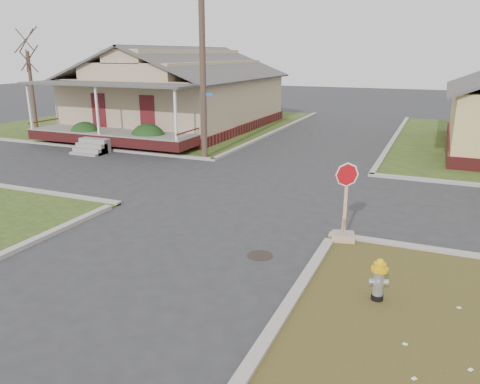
% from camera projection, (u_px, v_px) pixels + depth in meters
% --- Properties ---
extents(ground, '(120.00, 120.00, 0.00)m').
position_uv_depth(ground, '(192.00, 236.00, 12.88)').
color(ground, '#2A2A2D').
rests_on(ground, ground).
extents(verge_far_left, '(19.00, 19.00, 0.05)m').
position_uv_depth(verge_far_left, '(154.00, 123.00, 33.63)').
color(verge_far_left, '#2A4017').
rests_on(verge_far_left, ground).
extents(curbs, '(80.00, 40.00, 0.12)m').
position_uv_depth(curbs, '(257.00, 189.00, 17.28)').
color(curbs, '#9D968E').
rests_on(curbs, ground).
extents(manhole, '(0.64, 0.64, 0.01)m').
position_uv_depth(manhole, '(260.00, 255.00, 11.61)').
color(manhole, black).
rests_on(manhole, ground).
extents(corner_house, '(10.10, 15.50, 5.30)m').
position_uv_depth(corner_house, '(180.00, 93.00, 30.70)').
color(corner_house, maroon).
rests_on(corner_house, ground).
extents(utility_pole, '(1.80, 0.28, 9.00)m').
position_uv_depth(utility_pole, '(203.00, 57.00, 20.97)').
color(utility_pole, '#3D2F23').
rests_on(utility_pole, ground).
extents(tree_far_left, '(0.22, 0.22, 4.90)m').
position_uv_depth(tree_far_left, '(32.00, 91.00, 29.53)').
color(tree_far_left, '#3D2F23').
rests_on(tree_far_left, verge_far_left).
extents(fire_hydrant, '(0.33, 0.33, 0.90)m').
position_uv_depth(fire_hydrant, '(379.00, 277.00, 9.31)').
color(fire_hydrant, black).
rests_on(fire_hydrant, ground).
extents(stop_sign, '(0.60, 0.58, 2.11)m').
position_uv_depth(stop_sign, '(344.00, 223.00, 12.37)').
color(stop_sign, tan).
rests_on(stop_sign, ground).
extents(hedge_left, '(1.57, 1.29, 1.20)m').
position_uv_depth(hedge_left, '(85.00, 134.00, 25.11)').
color(hedge_left, '#133312').
rests_on(hedge_left, verge_far_left).
extents(hedge_right, '(1.63, 1.34, 1.25)m').
position_uv_depth(hedge_right, '(148.00, 138.00, 23.90)').
color(hedge_right, '#133312').
rests_on(hedge_right, verge_far_left).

